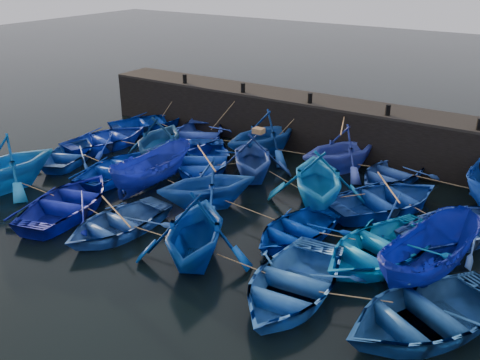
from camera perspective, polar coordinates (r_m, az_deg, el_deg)
The scene contains 36 objects.
ground at distance 20.63m, azimuth -4.89°, elevation -4.73°, with size 120.00×120.00×0.00m, color black.
quay_wall at distance 28.50m, azimuth 8.11°, elevation 5.87°, with size 26.00×2.50×2.50m, color black.
quay_top at distance 28.14m, azimuth 8.26°, elevation 8.42°, with size 26.00×2.50×0.12m, color black.
bollard_0 at distance 31.47m, azimuth -5.92°, elevation 10.69°, with size 0.24×0.24×0.50m, color black.
bollard_1 at distance 29.17m, azimuth 0.32°, elevation 9.81°, with size 0.24×0.24×0.50m, color black.
bollard_2 at distance 27.27m, azimuth 7.47°, elevation 8.66°, with size 0.24×0.24×0.50m, color black.
bollard_3 at distance 25.86m, azimuth 15.49°, elevation 7.20°, with size 0.24×0.24×0.50m, color black.
bollard_4 at distance 25.00m, azimuth 24.19°, elevation 5.46°, with size 0.24×0.24×0.50m, color black.
boat_0 at distance 31.70m, azimuth -9.70°, elevation 6.08°, with size 3.24×4.54×0.94m, color navy.
boat_1 at distance 28.73m, azimuth -4.56°, elevation 4.75°, with size 3.94×5.51×1.14m, color blue.
boat_2 at distance 26.88m, azimuth 2.47°, elevation 4.92°, with size 3.95×4.58×2.41m, color navy.
boat_3 at distance 25.42m, azimuth 10.70°, elevation 3.27°, with size 3.72×4.32×2.27m, color blue.
boat_4 at distance 25.01m, azimuth 15.90°, elevation 0.77°, with size 3.20×4.48×0.93m, color navy.
boat_6 at distance 29.26m, azimuth -14.00°, elevation 4.32°, with size 3.44×4.81×1.00m, color #112CA0.
boat_7 at distance 26.70m, azimuth -8.64°, elevation 4.43°, with size 3.79×4.40×2.32m, color navy.
boat_8 at distance 25.18m, azimuth -4.12°, elevation 2.07°, with size 3.98×5.56×1.15m, color blue.
boat_9 at distance 24.22m, azimuth 1.35°, elevation 2.62°, with size 3.66×4.25×2.24m, color navy.
boat_10 at distance 21.81m, azimuth 8.35°, elevation 0.32°, with size 4.07×4.72×2.48m, color blue.
boat_11 at distance 22.09m, azimuth 15.38°, elevation -2.02°, with size 3.66×5.11×1.06m, color navy.
boat_12 at distance 20.89m, azimuth 22.52°, elevation -4.56°, with size 3.64×5.09×1.06m, color #2D54AF.
boat_13 at distance 27.75m, azimuth -17.59°, elevation 2.71°, with size 2.94×4.11×0.85m, color navy.
boat_14 at distance 25.19m, azimuth -13.06°, elevation 1.23°, with size 3.18×4.45×0.92m, color #052DA0.
boat_15 at distance 23.69m, azimuth -9.37°, elevation 1.16°, with size 1.68×4.46×1.73m, color navy.
boat_16 at distance 21.43m, azimuth -3.55°, elevation -0.38°, with size 3.53×4.09×2.15m, color #12429E.
boat_17 at distance 19.42m, azimuth 6.06°, elevation -5.21°, with size 3.00×4.19×0.87m, color #002CA2.
boat_18 at distance 18.59m, azimuth 14.80°, elevation -6.91°, with size 3.79×5.29×1.10m, color blue.
boat_19 at distance 17.76m, azimuth 19.40°, elevation -7.60°, with size 1.82×4.82×1.86m, color navy.
boat_20 at distance 25.19m, azimuth -23.89°, elevation 1.66°, with size 4.03×4.68×2.46m, color blue.
boat_21 at distance 22.21m, azimuth -17.78°, elevation -2.19°, with size 3.64×5.09×1.06m, color #0E1894.
boat_22 at distance 20.20m, azimuth -13.01°, elevation -4.46°, with size 3.16×4.42×0.92m, color #264E90.
boat_23 at distance 17.74m, azimuth -4.87°, elevation -5.27°, with size 3.93×4.56×2.40m, color navy.
boat_24 at distance 16.31m, azimuth 5.50°, elevation -10.84°, with size 3.69×5.16×1.07m, color blue.
boat_25 at distance 15.84m, azimuth 19.15°, elevation -13.24°, with size 3.88×5.42×1.13m, color navy.
wooden_crate at distance 23.66m, azimuth 1.99°, elevation 5.28°, with size 0.48×0.40×0.23m, color olive.
mooring_ropes at distance 24.00m, azimuth 2.26°, elevation 1.76°, with size 18.66×11.69×2.10m.
loose_oars at distance 21.52m, azimuth 3.14°, elevation 1.34°, with size 9.94×12.23×1.42m.
Camera 1 is at (11.41, -14.23, 9.64)m, focal length 40.00 mm.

